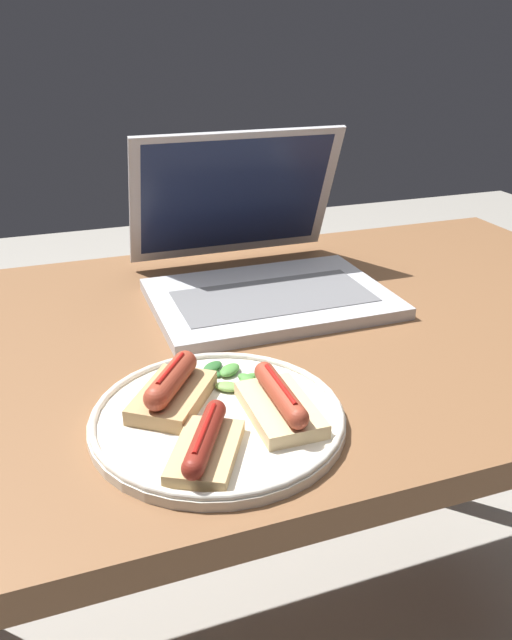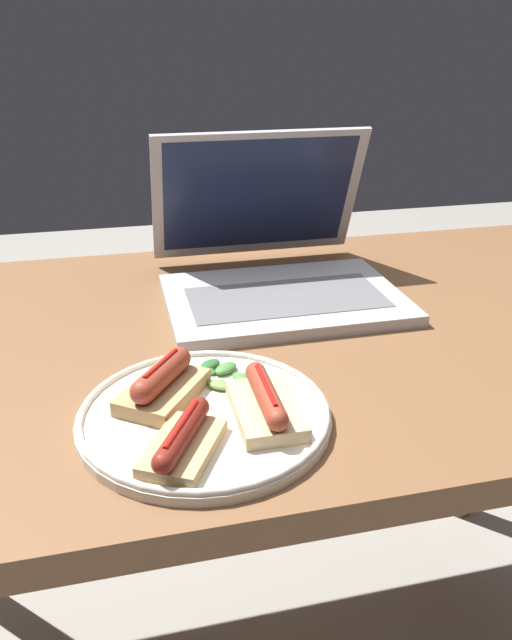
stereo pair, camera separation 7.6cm
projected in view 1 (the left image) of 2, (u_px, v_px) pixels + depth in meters
name	position (u px, v px, depth m)	size (l,w,h in m)	color
desk	(266.00, 378.00, 0.93)	(1.29, 0.75, 0.71)	brown
laptop	(259.00, 267.00, 0.98)	(0.36, 0.34, 0.24)	#B7B7BC
plate	(218.00, 417.00, 0.66)	(0.27, 0.27, 0.02)	silver
sausage_toast_left	(172.00, 389.00, 0.67)	(0.12, 0.12, 0.05)	tan
sausage_toast_middle	(280.00, 403.00, 0.66)	(0.07, 0.12, 0.04)	#D6B784
sausage_toast_right	(205.00, 445.00, 0.59)	(0.10, 0.12, 0.04)	tan
salad_pile	(230.00, 376.00, 0.73)	(0.06, 0.08, 0.01)	#709E4C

